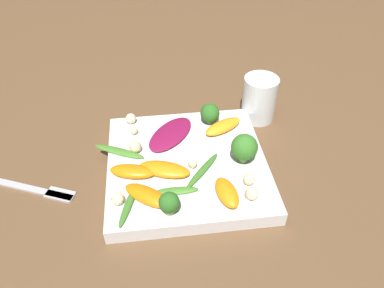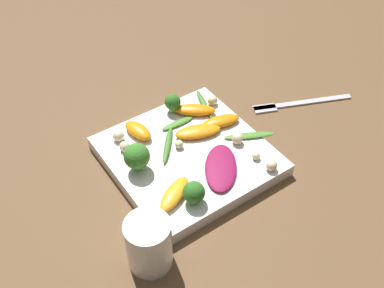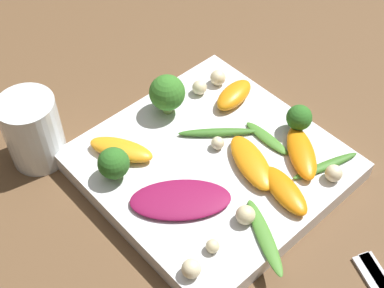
% 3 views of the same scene
% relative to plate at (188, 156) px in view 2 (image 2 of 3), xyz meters
% --- Properties ---
extents(ground_plane, '(2.40, 2.40, 0.00)m').
position_rel_plate_xyz_m(ground_plane, '(0.00, 0.00, -0.01)').
color(ground_plane, brown).
extents(plate, '(0.24, 0.24, 0.02)m').
position_rel_plate_xyz_m(plate, '(0.00, 0.00, 0.00)').
color(plate, white).
rests_on(plate, ground_plane).
extents(drinking_glass, '(0.06, 0.06, 0.08)m').
position_rel_plate_xyz_m(drinking_glass, '(-0.12, 0.14, 0.03)').
color(drinking_glass, white).
rests_on(drinking_glass, ground_plane).
extents(fork, '(0.09, 0.18, 0.01)m').
position_rel_plate_xyz_m(fork, '(0.01, -0.24, -0.01)').
color(fork, '#B2B2B7').
rests_on(fork, ground_plane).
extents(radicchio_leaf_0, '(0.11, 0.10, 0.01)m').
position_rel_plate_xyz_m(radicchio_leaf_0, '(-0.06, -0.02, 0.02)').
color(radicchio_leaf_0, maroon).
rests_on(radicchio_leaf_0, plate).
extents(orange_segment_0, '(0.06, 0.08, 0.01)m').
position_rel_plate_xyz_m(orange_segment_0, '(0.02, -0.04, 0.02)').
color(orange_segment_0, orange).
rests_on(orange_segment_0, plate).
extents(orange_segment_1, '(0.04, 0.07, 0.01)m').
position_rel_plate_xyz_m(orange_segment_1, '(0.02, -0.08, 0.02)').
color(orange_segment_1, orange).
rests_on(orange_segment_1, plate).
extents(orange_segment_2, '(0.06, 0.04, 0.02)m').
position_rel_plate_xyz_m(orange_segment_2, '(0.08, 0.05, 0.02)').
color(orange_segment_2, orange).
rests_on(orange_segment_2, plate).
extents(orange_segment_3, '(0.06, 0.07, 0.02)m').
position_rel_plate_xyz_m(orange_segment_3, '(-0.07, 0.07, 0.02)').
color(orange_segment_3, orange).
rests_on(orange_segment_3, plate).
extents(orange_segment_4, '(0.07, 0.07, 0.01)m').
position_rel_plate_xyz_m(orange_segment_4, '(0.07, -0.06, 0.02)').
color(orange_segment_4, orange).
rests_on(orange_segment_4, plate).
extents(broccoli_floret_0, '(0.03, 0.03, 0.04)m').
position_rel_plate_xyz_m(broccoli_floret_0, '(-0.09, 0.05, 0.03)').
color(broccoli_floret_0, '#84AD5B').
rests_on(broccoli_floret_0, plate).
extents(broccoli_floret_1, '(0.04, 0.04, 0.05)m').
position_rel_plate_xyz_m(broccoli_floret_1, '(0.01, 0.08, 0.04)').
color(broccoli_floret_1, '#84AD5B').
rests_on(broccoli_floret_1, plate).
extents(broccoli_floret_2, '(0.03, 0.03, 0.03)m').
position_rel_plate_xyz_m(broccoli_floret_2, '(0.10, -0.03, 0.03)').
color(broccoli_floret_2, '#84AD5B').
rests_on(broccoli_floret_2, plate).
extents(arugula_sprig_0, '(0.02, 0.06, 0.01)m').
position_rel_plate_xyz_m(arugula_sprig_0, '(0.06, -0.02, 0.01)').
color(arugula_sprig_0, '#47842D').
rests_on(arugula_sprig_0, plate).
extents(arugula_sprig_1, '(0.05, 0.08, 0.01)m').
position_rel_plate_xyz_m(arugula_sprig_1, '(-0.03, -0.10, 0.01)').
color(arugula_sprig_1, '#47842D').
rests_on(arugula_sprig_1, plate).
extents(arugula_sprig_2, '(0.08, 0.03, 0.01)m').
position_rel_plate_xyz_m(arugula_sprig_2, '(0.08, -0.09, 0.01)').
color(arugula_sprig_2, '#3D7528').
rests_on(arugula_sprig_2, plate).
extents(arugula_sprig_3, '(0.07, 0.06, 0.01)m').
position_rel_plate_xyz_m(arugula_sprig_3, '(0.03, 0.02, 0.02)').
color(arugula_sprig_3, '#3D7528').
rests_on(arugula_sprig_3, plate).
extents(macadamia_nut_0, '(0.02, 0.02, 0.02)m').
position_rel_plate_xyz_m(macadamia_nut_0, '(0.07, -0.10, 0.02)').
color(macadamia_nut_0, beige).
rests_on(macadamia_nut_0, plate).
extents(macadamia_nut_1, '(0.02, 0.02, 0.02)m').
position_rel_plate_xyz_m(macadamia_nut_1, '(-0.03, -0.08, 0.02)').
color(macadamia_nut_1, beige).
rests_on(macadamia_nut_1, plate).
extents(macadamia_nut_2, '(0.02, 0.02, 0.02)m').
position_rel_plate_xyz_m(macadamia_nut_2, '(0.09, 0.08, 0.02)').
color(macadamia_nut_2, beige).
rests_on(macadamia_nut_2, plate).
extents(macadamia_nut_3, '(0.01, 0.01, 0.01)m').
position_rel_plate_xyz_m(macadamia_nut_3, '(0.02, 0.01, 0.02)').
color(macadamia_nut_3, beige).
rests_on(macadamia_nut_3, plate).
extents(macadamia_nut_4, '(0.01, 0.01, 0.01)m').
position_rel_plate_xyz_m(macadamia_nut_4, '(-0.07, -0.08, 0.02)').
color(macadamia_nut_4, beige).
rests_on(macadamia_nut_4, plate).
extents(macadamia_nut_5, '(0.02, 0.02, 0.02)m').
position_rel_plate_xyz_m(macadamia_nut_5, '(-0.10, -0.08, 0.02)').
color(macadamia_nut_5, beige).
rests_on(macadamia_nut_5, plate).
extents(macadamia_nut_6, '(0.02, 0.02, 0.02)m').
position_rel_plate_xyz_m(macadamia_nut_6, '(0.06, 0.08, 0.02)').
color(macadamia_nut_6, beige).
rests_on(macadamia_nut_6, plate).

